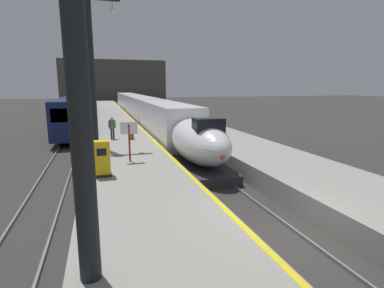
{
  "coord_description": "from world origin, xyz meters",
  "views": [
    {
      "loc": [
        -5.54,
        -8.05,
        5.02
      ],
      "look_at": [
        -0.63,
        8.0,
        1.8
      ],
      "focal_mm": 28.28,
      "sensor_mm": 36.0,
      "label": 1
    }
  ],
  "objects": [
    {
      "name": "rail_secondary_left",
      "position": [
        -8.85,
        27.5,
        0.06
      ],
      "size": [
        0.08,
        110.0,
        0.12
      ],
      "primitive_type": "cube",
      "color": "slate",
      "rests_on": "ground"
    },
    {
      "name": "rolling_suitcase",
      "position": [
        -3.35,
        14.95,
        1.35
      ],
      "size": [
        0.4,
        0.22,
        0.98
      ],
      "color": "brown",
      "rests_on": "platform_left"
    },
    {
      "name": "rail_main_left",
      "position": [
        -0.75,
        27.5,
        0.06
      ],
      "size": [
        0.08,
        110.0,
        0.12
      ],
      "primitive_type": "cube",
      "color": "slate",
      "rests_on": "ground"
    },
    {
      "name": "highspeed_train_main",
      "position": [
        0.0,
        32.9,
        1.95
      ],
      "size": [
        2.92,
        57.16,
        3.6
      ],
      "color": "silver",
      "rests_on": "ground"
    },
    {
      "name": "passenger_near_edge",
      "position": [
        -4.68,
        15.46,
        2.04
      ],
      "size": [
        0.54,
        0.34,
        1.69
      ],
      "color": "#23232D",
      "rests_on": "platform_left"
    },
    {
      "name": "platform_left",
      "position": [
        -4.05,
        24.75,
        0.53
      ],
      "size": [
        4.8,
        110.0,
        1.05
      ],
      "primitive_type": "cube",
      "color": "gray",
      "rests_on": "ground"
    },
    {
      "name": "ground_plane",
      "position": [
        0.0,
        0.0,
        0.0
      ],
      "size": [
        260.0,
        260.0,
        0.0
      ],
      "primitive_type": "plane",
      "color": "#33302D"
    },
    {
      "name": "ticket_machine_yellow",
      "position": [
        -5.55,
        5.62,
        1.79
      ],
      "size": [
        0.76,
        0.62,
        1.6
      ],
      "color": "yellow",
      "rests_on": "platform_left"
    },
    {
      "name": "platform_right",
      "position": [
        4.05,
        24.75,
        0.53
      ],
      "size": [
        4.8,
        110.0,
        1.05
      ],
      "primitive_type": "cube",
      "color": "gray",
      "rests_on": "ground"
    },
    {
      "name": "station_column_mid",
      "position": [
        -5.9,
        12.87,
        6.81
      ],
      "size": [
        4.0,
        0.68,
        9.63
      ],
      "color": "black",
      "rests_on": "platform_left"
    },
    {
      "name": "station_column_near",
      "position": [
        -5.84,
        -1.95,
        6.38
      ],
      "size": [
        4.0,
        0.68,
        8.64
      ],
      "color": "black",
      "rests_on": "platform_left"
    },
    {
      "name": "regional_train_adjacent",
      "position": [
        -8.1,
        35.91,
        2.13
      ],
      "size": [
        2.85,
        36.6,
        3.8
      ],
      "color": "#141E4C",
      "rests_on": "ground"
    },
    {
      "name": "rail_main_right",
      "position": [
        0.75,
        27.5,
        0.06
      ],
      "size": [
        0.08,
        110.0,
        0.12
      ],
      "primitive_type": "cube",
      "color": "slate",
      "rests_on": "ground"
    },
    {
      "name": "departure_info_board",
      "position": [
        -4.11,
        8.02,
        2.56
      ],
      "size": [
        0.9,
        0.1,
        2.12
      ],
      "color": "maroon",
      "rests_on": "platform_left"
    },
    {
      "name": "platform_left_safety_stripe",
      "position": [
        -1.77,
        24.75,
        1.05
      ],
      "size": [
        0.2,
        107.8,
        0.01
      ],
      "primitive_type": "cube",
      "color": "yellow",
      "rests_on": "platform_left"
    },
    {
      "name": "terminus_back_wall",
      "position": [
        0.0,
        102.0,
        7.0
      ],
      "size": [
        36.0,
        2.0,
        14.0
      ],
      "primitive_type": "cube",
      "color": "#4C4742",
      "rests_on": "ground"
    },
    {
      "name": "rail_secondary_right",
      "position": [
        -7.35,
        27.5,
        0.06
      ],
      "size": [
        0.08,
        110.0,
        0.12
      ],
      "primitive_type": "cube",
      "color": "slate",
      "rests_on": "ground"
    }
  ]
}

